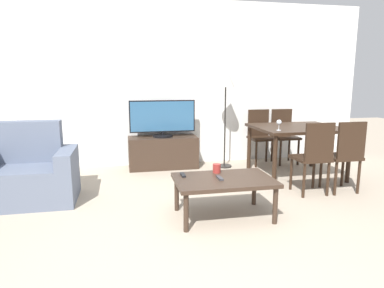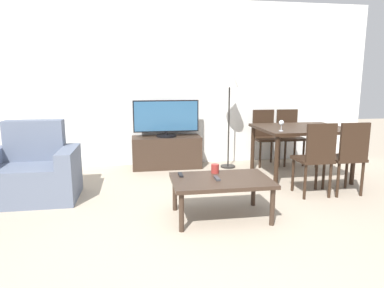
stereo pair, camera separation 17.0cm
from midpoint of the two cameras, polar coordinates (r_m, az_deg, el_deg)
ground_plane at (r=2.74m, az=2.63°, el=-20.45°), size 18.00×18.00×0.00m
wall_back at (r=5.76m, az=-4.46°, el=9.97°), size 7.31×0.06×2.70m
armchair at (r=4.49m, az=-24.15°, el=-4.45°), size 1.06×0.74×0.93m
tv_stand at (r=5.59m, az=-3.39°, el=-1.34°), size 1.10×0.46×0.51m
tv at (r=5.50m, az=-3.45°, el=4.28°), size 1.05×0.32×0.59m
coffee_table at (r=3.56m, az=6.26°, el=-6.48°), size 1.01×0.66×0.42m
dining_table at (r=5.22m, az=18.54°, el=1.81°), size 1.22×1.05×0.74m
dining_chair_near at (r=4.43m, az=20.96°, el=-1.81°), size 0.40×0.40×0.92m
dining_chair_far at (r=6.07m, az=16.62°, el=1.68°), size 0.40×0.40×0.92m
dining_chair_near_right at (r=4.66m, az=25.53°, el=-1.56°), size 0.40×0.40×0.92m
dining_chair_far_left at (r=5.90m, az=12.87°, el=1.60°), size 0.40×0.40×0.92m
floor_lamp at (r=5.51m, az=7.18°, el=10.08°), size 0.28×0.28×1.62m
remote_primary at (r=3.63m, az=-0.57°, el=-5.14°), size 0.04×0.15×0.02m
remote_secondary at (r=3.52m, az=5.55°, el=-5.70°), size 0.04×0.15×0.02m
cup_white_near at (r=3.74m, az=5.16°, el=-4.11°), size 0.09×0.09×0.10m
wine_glass_left at (r=4.72m, az=15.68°, el=3.32°), size 0.07×0.07×0.15m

